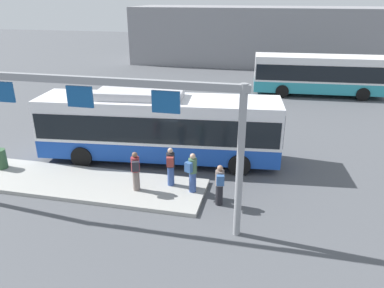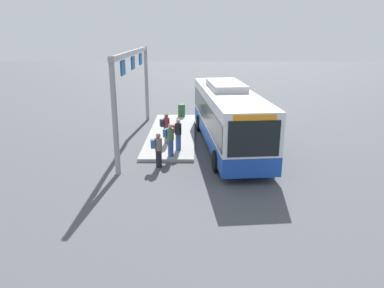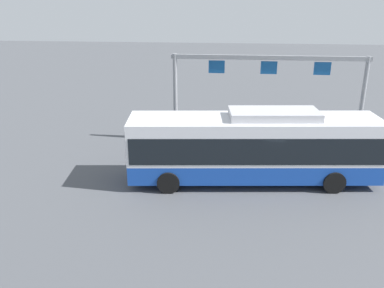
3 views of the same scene
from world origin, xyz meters
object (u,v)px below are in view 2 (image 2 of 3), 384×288
Objects in this scene: bus_main at (228,114)px; trash_bin at (182,110)px; person_waiting_near at (170,139)px; person_waiting_mid at (166,128)px; person_boarding at (158,149)px; person_waiting_far at (178,134)px.

bus_main reaches higher than trash_bin.
person_waiting_near and person_waiting_mid have the same top height.
bus_main is 6.91× the size of person_boarding.
person_waiting_far is at bearing -69.72° from bus_main.
person_waiting_near is 1.86× the size of trash_bin.
person_waiting_near is (2.31, -3.03, -0.76)m from bus_main.
person_waiting_near is 1.04m from person_waiting_far.
person_waiting_near is 1.00× the size of person_waiting_mid.
person_waiting_mid is (-2.23, -0.37, 0.00)m from person_waiting_near.
person_waiting_far is 8.03m from trash_bin.
trash_bin is (-6.77, 0.60, -0.44)m from person_waiting_mid.
person_waiting_far is (-0.98, 0.33, 0.00)m from person_waiting_near.
person_boarding is at bearing -51.17° from bus_main.
person_waiting_far reaches higher than trash_bin.
person_waiting_mid is 6.81m from trash_bin.
trash_bin is at bearing 72.40° from person_boarding.
person_waiting_far is at bearing 96.90° from person_waiting_near.
person_boarding is 2.31m from person_waiting_far.
bus_main is 3.49m from person_waiting_mid.
bus_main is 3.89m from person_waiting_near.
trash_bin is at bearing -163.07° from bus_main.
person_waiting_near is 9.01m from trash_bin.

